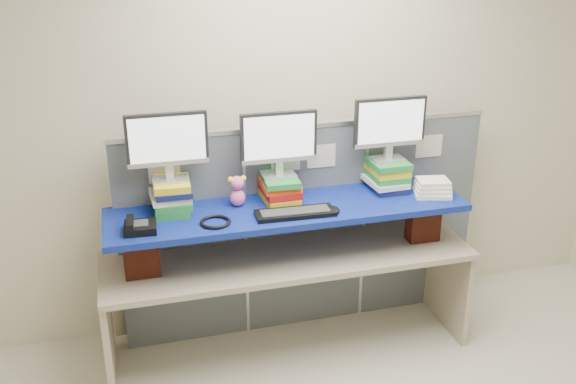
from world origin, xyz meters
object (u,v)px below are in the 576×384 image
object	(u,v)px
monitor_left	(167,143)
keyboard	(295,213)
monitor_right	(390,125)
blue_board	(288,209)
desk_phone	(139,227)
monitor_center	(279,141)
desk	(288,272)

from	to	relation	value
monitor_left	keyboard	bearing A→B (deg)	-19.57
monitor_right	keyboard	distance (m)	0.88
blue_board	desk_phone	bearing A→B (deg)	-172.49
blue_board	monitor_right	bearing A→B (deg)	9.25
monitor_left	monitor_right	size ratio (longest dim) A/B	1.00
monitor_left	monitor_right	xyz separation A→B (m)	(1.45, -0.01, -0.00)
monitor_right	keyboard	xyz separation A→B (m)	(-0.72, -0.26, -0.44)
blue_board	monitor_left	size ratio (longest dim) A/B	4.68
monitor_right	keyboard	world-z (taller)	monitor_right
keyboard	desk_phone	world-z (taller)	desk_phone
keyboard	desk_phone	size ratio (longest dim) A/B	2.54
blue_board	monitor_center	size ratio (longest dim) A/B	4.68
monitor_center	monitor_left	bearing A→B (deg)	-180.00
keyboard	monitor_right	bearing A→B (deg)	21.97
monitor_left	desk	bearing A→B (deg)	-9.30
blue_board	monitor_center	bearing A→B (deg)	103.21
monitor_right	desk_phone	size ratio (longest dim) A/B	2.49
blue_board	monitor_center	distance (m)	0.45
blue_board	desk_phone	size ratio (longest dim) A/B	11.65
monitor_left	keyboard	xyz separation A→B (m)	(0.73, -0.26, -0.44)
monitor_left	blue_board	bearing A→B (deg)	-9.30
monitor_right	keyboard	bearing A→B (deg)	-160.12
monitor_left	desk_phone	world-z (taller)	monitor_left
desk	monitor_left	distance (m)	1.19
monitor_left	keyboard	world-z (taller)	monitor_left
blue_board	keyboard	bearing A→B (deg)	-86.78
desk	blue_board	bearing A→B (deg)	0.34
keyboard	monitor_left	bearing A→B (deg)	162.52
monitor_center	desk	bearing A→B (deg)	-76.79
desk	blue_board	distance (m)	0.46
monitor_right	keyboard	size ratio (longest dim) A/B	0.98
monitor_center	keyboard	bearing A→B (deg)	-82.17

